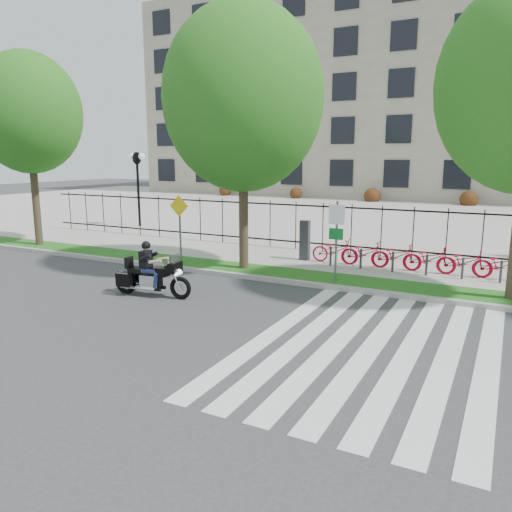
% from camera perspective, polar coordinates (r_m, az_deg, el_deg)
% --- Properties ---
extents(ground, '(120.00, 120.00, 0.00)m').
position_cam_1_polar(ground, '(12.83, -6.64, -6.92)').
color(ground, '#353538').
rests_on(ground, ground).
extents(curb, '(60.00, 0.20, 0.15)m').
position_cam_1_polar(curb, '(16.23, 1.44, -2.67)').
color(curb, '#9F9C96').
rests_on(curb, ground).
extents(grass_verge, '(60.00, 1.50, 0.15)m').
position_cam_1_polar(grass_verge, '(16.98, 2.69, -2.06)').
color(grass_verge, '#1E5A16').
rests_on(grass_verge, ground).
extents(sidewalk, '(60.00, 3.50, 0.15)m').
position_cam_1_polar(sidewalk, '(19.23, 5.79, -0.52)').
color(sidewalk, gray).
rests_on(sidewalk, ground).
extents(plaza, '(80.00, 34.00, 0.10)m').
position_cam_1_polar(plaza, '(35.96, 16.17, 4.57)').
color(plaza, gray).
rests_on(plaza, ground).
extents(crosswalk_stripes, '(5.70, 8.00, 0.01)m').
position_cam_1_polar(crosswalk_stripes, '(11.03, 15.04, -10.31)').
color(crosswalk_stripes, silver).
rests_on(crosswalk_stripes, ground).
extents(iron_fence, '(30.00, 0.06, 2.00)m').
position_cam_1_polar(iron_fence, '(20.66, 7.64, 3.29)').
color(iron_fence, black).
rests_on(iron_fence, sidewalk).
extents(office_building, '(60.00, 21.90, 20.15)m').
position_cam_1_polar(office_building, '(55.74, 20.98, 16.75)').
color(office_building, gray).
rests_on(office_building, ground).
extents(lamp_post_left, '(1.06, 0.70, 4.25)m').
position_cam_1_polar(lamp_post_left, '(29.05, -13.40, 9.45)').
color(lamp_post_left, black).
rests_on(lamp_post_left, ground).
extents(street_tree_0, '(4.44, 4.44, 8.21)m').
position_cam_1_polar(street_tree_0, '(23.99, -24.58, 14.62)').
color(street_tree_0, '#34291C').
rests_on(street_tree_0, grass_verge).
extents(street_tree_1, '(5.36, 5.36, 8.82)m').
position_cam_1_polar(street_tree_1, '(17.24, -1.50, 17.57)').
color(street_tree_1, '#34291C').
rests_on(street_tree_1, grass_verge).
extents(bike_share_station, '(9.95, 0.84, 1.50)m').
position_cam_1_polar(bike_share_station, '(17.71, 20.67, -0.45)').
color(bike_share_station, '#2D2D33').
rests_on(bike_share_station, sidewalk).
extents(sign_pole_regulatory, '(0.50, 0.09, 2.50)m').
position_cam_1_polar(sign_pole_regulatory, '(15.58, 9.17, 2.84)').
color(sign_pole_regulatory, '#59595B').
rests_on(sign_pole_regulatory, grass_verge).
extents(sign_pole_warning, '(0.78, 0.09, 2.49)m').
position_cam_1_polar(sign_pole_warning, '(18.27, -8.72, 4.09)').
color(sign_pole_warning, '#59595B').
rests_on(sign_pole_warning, grass_verge).
extents(motorcycle_rider, '(2.52, 0.85, 1.95)m').
position_cam_1_polar(motorcycle_rider, '(14.75, -11.86, -2.06)').
color(motorcycle_rider, black).
rests_on(motorcycle_rider, ground).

